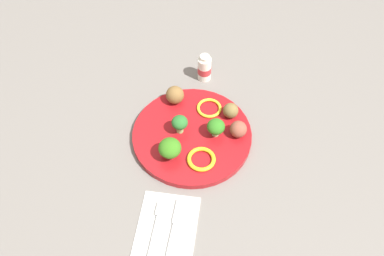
{
  "coord_description": "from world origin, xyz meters",
  "views": [
    {
      "loc": [
        -0.56,
        -0.12,
        0.8
      ],
      "look_at": [
        0.0,
        0.0,
        0.04
      ],
      "focal_mm": 38.93,
      "sensor_mm": 36.0,
      "label": 1
    }
  ],
  "objects_px": {
    "broccoli_floret_mid_left": "(170,148)",
    "broccoli_floret_near_rim": "(180,123)",
    "meatball_near_rim": "(175,95)",
    "knife": "(175,228)",
    "plate": "(192,135)",
    "napkin": "(166,231)",
    "fork": "(158,226)",
    "meatball_mid_left": "(231,111)",
    "pepper_ring_mid_left": "(209,108)",
    "broccoli_floret_back_right": "(216,127)",
    "pepper_ring_center": "(201,159)",
    "meatball_mid_right": "(238,129)",
    "yogurt_bottle": "(204,68)"
  },
  "relations": [
    {
      "from": "meatball_near_rim",
      "to": "fork",
      "type": "distance_m",
      "value": 0.33
    },
    {
      "from": "plate",
      "to": "broccoli_floret_near_rim",
      "type": "bearing_deg",
      "value": 91.06
    },
    {
      "from": "broccoli_floret_mid_left",
      "to": "broccoli_floret_near_rim",
      "type": "relative_size",
      "value": 1.11
    },
    {
      "from": "meatball_near_rim",
      "to": "pepper_ring_mid_left",
      "type": "relative_size",
      "value": 0.74
    },
    {
      "from": "meatball_near_rim",
      "to": "broccoli_floret_mid_left",
      "type": "bearing_deg",
      "value": -169.83
    },
    {
      "from": "pepper_ring_mid_left",
      "to": "knife",
      "type": "xyz_separation_m",
      "value": [
        -0.32,
        0.01,
        -0.01
      ]
    },
    {
      "from": "broccoli_floret_near_rim",
      "to": "pepper_ring_center",
      "type": "relative_size",
      "value": 0.75
    },
    {
      "from": "plate",
      "to": "pepper_ring_center",
      "type": "distance_m",
      "value": 0.08
    },
    {
      "from": "broccoli_floret_mid_left",
      "to": "fork",
      "type": "relative_size",
      "value": 0.44
    },
    {
      "from": "plate",
      "to": "broccoli_floret_near_rim",
      "type": "relative_size",
      "value": 5.84
    },
    {
      "from": "meatball_mid_right",
      "to": "fork",
      "type": "bearing_deg",
      "value": 154.28
    },
    {
      "from": "broccoli_floret_back_right",
      "to": "meatball_mid_right",
      "type": "distance_m",
      "value": 0.05
    },
    {
      "from": "meatball_mid_left",
      "to": "napkin",
      "type": "distance_m",
      "value": 0.33
    },
    {
      "from": "broccoli_floret_back_right",
      "to": "knife",
      "type": "xyz_separation_m",
      "value": [
        -0.24,
        0.04,
        -0.04
      ]
    },
    {
      "from": "meatball_mid_right",
      "to": "yogurt_bottle",
      "type": "distance_m",
      "value": 0.21
    },
    {
      "from": "knife",
      "to": "pepper_ring_center",
      "type": "bearing_deg",
      "value": -6.69
    },
    {
      "from": "meatball_mid_left",
      "to": "fork",
      "type": "height_order",
      "value": "meatball_mid_left"
    },
    {
      "from": "broccoli_floret_back_right",
      "to": "broccoli_floret_near_rim",
      "type": "bearing_deg",
      "value": 96.35
    },
    {
      "from": "broccoli_floret_near_rim",
      "to": "yogurt_bottle",
      "type": "distance_m",
      "value": 0.2
    },
    {
      "from": "broccoli_floret_back_right",
      "to": "napkin",
      "type": "distance_m",
      "value": 0.26
    },
    {
      "from": "meatball_mid_right",
      "to": "napkin",
      "type": "height_order",
      "value": "meatball_mid_right"
    },
    {
      "from": "plate",
      "to": "knife",
      "type": "bearing_deg",
      "value": -175.84
    },
    {
      "from": "broccoli_floret_near_rim",
      "to": "broccoli_floret_back_right",
      "type": "distance_m",
      "value": 0.08
    },
    {
      "from": "pepper_ring_mid_left",
      "to": "knife",
      "type": "relative_size",
      "value": 0.42
    },
    {
      "from": "pepper_ring_mid_left",
      "to": "meatball_mid_left",
      "type": "bearing_deg",
      "value": -99.87
    },
    {
      "from": "pepper_ring_center",
      "to": "fork",
      "type": "height_order",
      "value": "pepper_ring_center"
    },
    {
      "from": "broccoli_floret_back_right",
      "to": "knife",
      "type": "height_order",
      "value": "broccoli_floret_back_right"
    },
    {
      "from": "plate",
      "to": "meatball_mid_left",
      "type": "bearing_deg",
      "value": -47.58
    },
    {
      "from": "broccoli_floret_near_rim",
      "to": "meatball_near_rim",
      "type": "distance_m",
      "value": 0.1
    },
    {
      "from": "plate",
      "to": "meatball_near_rim",
      "type": "xyz_separation_m",
      "value": [
        0.09,
        0.06,
        0.03
      ]
    },
    {
      "from": "broccoli_floret_mid_left",
      "to": "broccoli_floret_near_rim",
      "type": "xyz_separation_m",
      "value": [
        0.07,
        -0.0,
        -0.0
      ]
    },
    {
      "from": "pepper_ring_center",
      "to": "napkin",
      "type": "distance_m",
      "value": 0.18
    },
    {
      "from": "broccoli_floret_back_right",
      "to": "yogurt_bottle",
      "type": "xyz_separation_m",
      "value": [
        0.19,
        0.06,
        -0.01
      ]
    },
    {
      "from": "plate",
      "to": "pepper_ring_center",
      "type": "relative_size",
      "value": 4.36
    },
    {
      "from": "broccoli_floret_mid_left",
      "to": "napkin",
      "type": "bearing_deg",
      "value": -169.11
    },
    {
      "from": "broccoli_floret_near_rim",
      "to": "meatball_near_rim",
      "type": "height_order",
      "value": "broccoli_floret_near_rim"
    },
    {
      "from": "plate",
      "to": "napkin",
      "type": "bearing_deg",
      "value": 179.85
    },
    {
      "from": "broccoli_floret_near_rim",
      "to": "napkin",
      "type": "xyz_separation_m",
      "value": [
        -0.24,
        -0.03,
        -0.04
      ]
    },
    {
      "from": "plate",
      "to": "meatball_mid_right",
      "type": "bearing_deg",
      "value": -79.24
    },
    {
      "from": "meatball_mid_right",
      "to": "knife",
      "type": "bearing_deg",
      "value": 161.01
    },
    {
      "from": "pepper_ring_center",
      "to": "broccoli_floret_near_rim",
      "type": "bearing_deg",
      "value": 43.74
    },
    {
      "from": "broccoli_floret_near_rim",
      "to": "pepper_ring_mid_left",
      "type": "distance_m",
      "value": 0.1
    },
    {
      "from": "pepper_ring_mid_left",
      "to": "yogurt_bottle",
      "type": "bearing_deg",
      "value": 17.06
    },
    {
      "from": "meatball_mid_left",
      "to": "napkin",
      "type": "xyz_separation_m",
      "value": [
        -0.31,
        0.08,
        -0.03
      ]
    },
    {
      "from": "broccoli_floret_mid_left",
      "to": "broccoli_floret_near_rim",
      "type": "distance_m",
      "value": 0.07
    },
    {
      "from": "meatball_near_rim",
      "to": "knife",
      "type": "xyz_separation_m",
      "value": [
        -0.32,
        -0.08,
        -0.03
      ]
    },
    {
      "from": "pepper_ring_center",
      "to": "napkin",
      "type": "height_order",
      "value": "pepper_ring_center"
    },
    {
      "from": "plate",
      "to": "meatball_near_rim",
      "type": "distance_m",
      "value": 0.11
    },
    {
      "from": "plate",
      "to": "knife",
      "type": "height_order",
      "value": "plate"
    },
    {
      "from": "meatball_mid_left",
      "to": "knife",
      "type": "bearing_deg",
      "value": 168.67
    }
  ]
}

